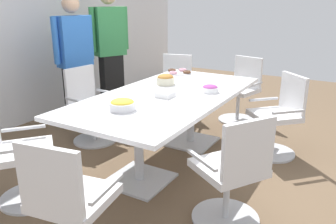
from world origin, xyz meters
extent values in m
cube|color=brown|center=(0.00, 0.00, -0.01)|extent=(10.00, 10.00, 0.01)
cube|color=white|center=(0.00, 2.40, 1.40)|extent=(8.00, 0.10, 2.80)
cube|color=white|center=(0.00, 0.00, 0.73)|extent=(2.40, 1.20, 0.04)
cube|color=silver|center=(-0.55, 0.00, 0.01)|extent=(0.56, 0.56, 0.02)
cylinder|color=silver|center=(-0.55, 0.00, 0.37)|extent=(0.09, 0.09, 0.69)
cube|color=silver|center=(0.55, 0.00, 0.01)|extent=(0.56, 0.56, 0.02)
cylinder|color=silver|center=(0.55, 0.00, 0.37)|extent=(0.09, 0.09, 0.69)
cylinder|color=silver|center=(-0.71, -0.95, 0.01)|extent=(0.75, 0.75, 0.02)
cylinder|color=silver|center=(-0.71, -0.95, 0.23)|extent=(0.05, 0.05, 0.41)
cube|color=white|center=(-0.71, -0.95, 0.46)|extent=(0.63, 0.63, 0.06)
cube|color=white|center=(-0.82, -1.13, 0.70)|extent=(0.39, 0.27, 0.42)
cube|color=silver|center=(-0.91, -0.82, 0.58)|extent=(0.22, 0.33, 0.02)
cube|color=silver|center=(-0.50, -1.08, 0.58)|extent=(0.22, 0.33, 0.02)
cylinder|color=silver|center=(0.72, -0.94, 0.01)|extent=(0.76, 0.76, 0.02)
cylinder|color=silver|center=(0.72, -0.94, 0.23)|extent=(0.05, 0.05, 0.41)
cube|color=white|center=(0.72, -0.94, 0.46)|extent=(0.65, 0.65, 0.06)
cube|color=white|center=(0.87, -1.09, 0.70)|extent=(0.33, 0.34, 0.42)
cube|color=silver|center=(0.55, -1.12, 0.58)|extent=(0.28, 0.28, 0.02)
cube|color=silver|center=(0.90, -0.77, 0.58)|extent=(0.28, 0.28, 0.02)
cylinder|color=silver|center=(1.61, -0.23, 0.01)|extent=(0.65, 0.65, 0.02)
cylinder|color=silver|center=(1.61, -0.23, 0.23)|extent=(0.05, 0.05, 0.41)
cube|color=white|center=(1.61, -0.23, 0.46)|extent=(0.56, 0.56, 0.06)
cube|color=white|center=(1.81, -0.28, 0.70)|extent=(0.14, 0.43, 0.42)
cube|color=silver|center=(1.55, -0.47, 0.58)|extent=(0.36, 0.12, 0.02)
cube|color=silver|center=(1.67, 0.01, 0.58)|extent=(0.36, 0.12, 0.02)
cylinder|color=silver|center=(1.28, 0.66, 0.01)|extent=(0.65, 0.65, 0.02)
cylinder|color=silver|center=(1.28, 0.66, 0.23)|extent=(0.05, 0.05, 0.41)
cube|color=white|center=(1.28, 0.66, 0.46)|extent=(0.56, 0.56, 0.06)
cube|color=white|center=(1.49, 0.71, 0.70)|extent=(0.14, 0.43, 0.42)
cube|color=silver|center=(1.34, 0.42, 0.58)|extent=(0.36, 0.12, 0.02)
cube|color=silver|center=(1.23, 0.90, 0.58)|extent=(0.36, 0.12, 0.02)
cylinder|color=silver|center=(-0.01, 1.05, 0.01)|extent=(0.59, 0.59, 0.02)
cylinder|color=silver|center=(-0.01, 1.05, 0.23)|extent=(0.05, 0.05, 0.41)
cube|color=white|center=(-0.01, 1.05, 0.46)|extent=(0.50, 0.50, 0.06)
cube|color=white|center=(0.01, 1.26, 0.70)|extent=(0.44, 0.08, 0.42)
cube|color=silver|center=(0.23, 1.02, 0.58)|extent=(0.07, 0.37, 0.02)
cube|color=silver|center=(-0.25, 1.08, 0.58)|extent=(0.07, 0.37, 0.02)
cylinder|color=silver|center=(-1.30, 0.65, 0.01)|extent=(0.76, 0.76, 0.02)
cylinder|color=silver|center=(-1.30, 0.65, 0.23)|extent=(0.05, 0.05, 0.41)
cube|color=white|center=(-1.30, 0.65, 0.46)|extent=(0.65, 0.65, 0.06)
cube|color=silver|center=(-1.14, 0.84, 0.58)|extent=(0.30, 0.26, 0.02)
cube|color=silver|center=(-1.45, 0.46, 0.58)|extent=(0.30, 0.26, 0.02)
cube|color=white|center=(-1.61, -0.24, 0.46)|extent=(0.53, 0.53, 0.06)
cube|color=white|center=(-1.81, -0.27, 0.70)|extent=(0.11, 0.44, 0.42)
cube|color=silver|center=(-1.65, 0.00, 0.58)|extent=(0.37, 0.09, 0.02)
cube|color=silver|center=(-1.57, -0.48, 0.58)|extent=(0.37, 0.09, 0.02)
cube|color=black|center=(0.35, 1.65, 0.42)|extent=(0.35, 0.26, 0.83)
cube|color=blue|center=(0.35, 1.65, 1.16)|extent=(0.47, 0.30, 0.66)
sphere|color=#DBAD89|center=(0.35, 1.65, 1.63)|extent=(0.22, 0.22, 0.22)
cylinder|color=blue|center=(0.61, 1.60, 1.19)|extent=(0.09, 0.09, 0.59)
cylinder|color=blue|center=(0.09, 1.70, 1.19)|extent=(0.09, 0.09, 0.59)
cube|color=black|center=(1.06, 1.62, 0.44)|extent=(0.37, 0.31, 0.89)
cube|color=#388C4C|center=(1.06, 1.62, 1.24)|extent=(0.49, 0.38, 0.70)
cylinder|color=#388C4C|center=(1.30, 1.51, 1.27)|extent=(0.11, 0.11, 0.63)
cylinder|color=#388C4C|center=(0.81, 1.73, 1.27)|extent=(0.11, 0.11, 0.63)
cylinder|color=white|center=(0.28, -0.35, 0.78)|extent=(0.18, 0.18, 0.06)
ellipsoid|color=#9E3D8E|center=(0.28, -0.35, 0.81)|extent=(0.16, 0.16, 0.05)
cylinder|color=beige|center=(0.35, 0.24, 0.79)|extent=(0.21, 0.21, 0.08)
ellipsoid|color=#AD702D|center=(0.35, 0.24, 0.83)|extent=(0.19, 0.19, 0.08)
cylinder|color=white|center=(-0.67, 0.08, 0.79)|extent=(0.24, 0.24, 0.07)
ellipsoid|color=yellow|center=(-0.67, 0.08, 0.82)|extent=(0.21, 0.21, 0.06)
cylinder|color=white|center=(0.97, 0.40, 0.76)|extent=(0.33, 0.33, 0.01)
torus|color=pink|center=(1.09, 0.41, 0.78)|extent=(0.11, 0.11, 0.03)
torus|color=brown|center=(0.99, 0.52, 0.78)|extent=(0.11, 0.11, 0.03)
torus|color=pink|center=(0.86, 0.42, 0.78)|extent=(0.11, 0.11, 0.03)
torus|color=brown|center=(0.98, 0.28, 0.78)|extent=(0.11, 0.11, 0.03)
cube|color=white|center=(-0.12, -0.04, 0.78)|extent=(0.16, 0.16, 0.05)
camera|label=1|loc=(-2.96, -1.73, 1.68)|focal=36.47mm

